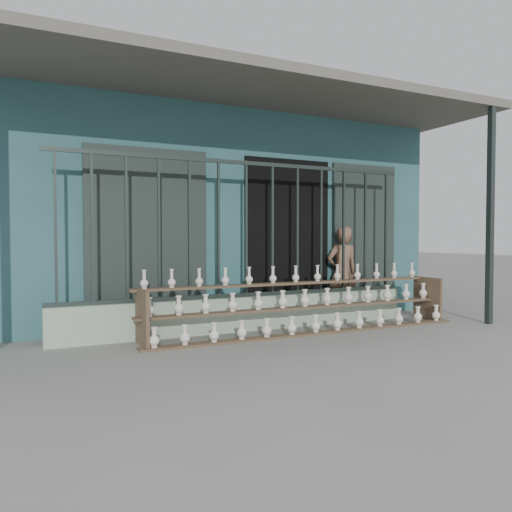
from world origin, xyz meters
name	(u,v)px	position (x,y,z in m)	size (l,w,h in m)	color
ground	(295,350)	(0.00, 0.00, 0.00)	(60.00, 60.00, 0.00)	slate
workshop_building	(181,217)	(0.00, 4.23, 1.62)	(7.40, 6.60, 3.21)	#2B575C
parapet_wall	(246,313)	(0.00, 1.30, 0.23)	(5.00, 0.20, 0.45)	#9DB59B
security_fence	(246,229)	(0.00, 1.30, 1.35)	(5.00, 0.04, 1.80)	#283330
shelf_rack	(306,304)	(0.67, 0.88, 0.36)	(4.50, 0.68, 0.85)	brown
elderly_woman	(342,272)	(1.76, 1.58, 0.70)	(0.51, 0.34, 1.41)	brown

